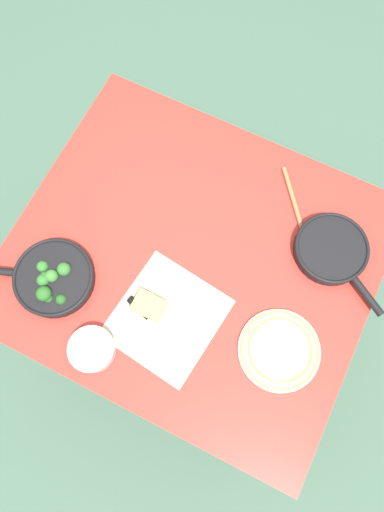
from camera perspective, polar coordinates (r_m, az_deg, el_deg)
ground_plane at (r=2.18m, az=0.00°, el=-5.62°), size 14.00×14.00×0.00m
dining_table_red at (r=1.54m, az=0.00°, el=-1.03°), size 1.14×1.00×0.74m
skillet_broccoli at (r=1.48m, az=-17.01°, el=-2.67°), size 0.37×0.25×0.08m
skillet_eggs at (r=1.51m, az=17.04°, el=0.71°), size 0.34×0.26×0.05m
wooden_spoon at (r=1.53m, az=13.44°, el=3.85°), size 0.23×0.28×0.02m
parchment_sheet at (r=1.42m, az=-3.14°, el=-7.70°), size 0.34×0.35×0.00m
grater_knife at (r=1.42m, az=-5.22°, el=-7.78°), size 0.25×0.10×0.02m
cheese_block at (r=1.41m, az=-5.44°, el=-6.21°), size 0.09×0.07×0.04m
dinner_plate_stack at (r=1.42m, az=10.87°, el=-11.47°), size 0.25×0.25×0.03m
prep_bowl_steel at (r=1.42m, az=-12.40°, el=-11.32°), size 0.14×0.14×0.05m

